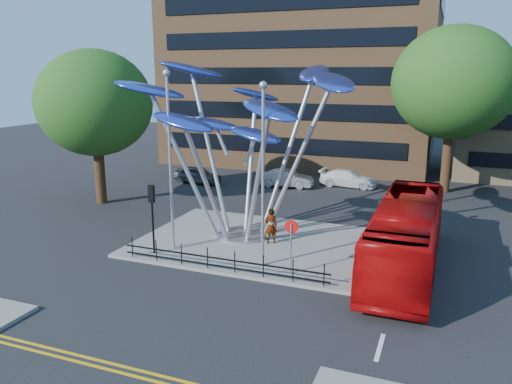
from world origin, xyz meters
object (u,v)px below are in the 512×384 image
at_px(tree_left, 95,103).
at_px(parked_car_left, 197,175).
at_px(tree_right, 454,83).
at_px(pedestrian, 271,226).
at_px(parked_car_right, 348,178).
at_px(street_lamp_left, 170,146).
at_px(traffic_light_island, 152,205).
at_px(red_bus, 406,235).
at_px(parked_car_mid, 286,178).
at_px(street_lamp_right, 263,159).
at_px(leaf_sculpture, 241,111).
at_px(no_entry_sign_island, 291,237).

distance_m(tree_left, parked_car_left, 10.57).
height_order(tree_right, parked_car_left, tree_right).
distance_m(pedestrian, parked_car_right, 15.26).
relative_size(street_lamp_left, parked_car_left, 2.20).
relative_size(traffic_light_island, parked_car_right, 0.77).
bearing_deg(parked_car_right, red_bus, -157.92).
bearing_deg(pedestrian, red_bus, 144.93).
relative_size(pedestrian, parked_car_mid, 0.44).
relative_size(pedestrian, parked_car_left, 0.46).
relative_size(traffic_light_island, pedestrian, 1.85).
bearing_deg(traffic_light_island, tree_left, 140.19).
bearing_deg(street_lamp_right, tree_right, 68.46).
bearing_deg(pedestrian, street_lamp_right, 73.51).
xyz_separation_m(parked_car_left, parked_car_mid, (7.18, 1.24, 0.01)).
relative_size(parked_car_mid, parked_car_right, 0.94).
height_order(tree_right, leaf_sculpture, tree_right).
bearing_deg(no_entry_sign_island, parked_car_mid, 108.53).
height_order(tree_left, pedestrian, tree_left).
bearing_deg(tree_left, leaf_sculpture, -15.55).
height_order(street_lamp_left, pedestrian, street_lamp_left).
xyz_separation_m(street_lamp_right, parked_car_right, (0.39, 18.20, -4.45)).
relative_size(street_lamp_left, pedestrian, 4.75).
xyz_separation_m(tree_right, red_bus, (-1.40, -16.72, -6.43)).
bearing_deg(street_lamp_right, parked_car_mid, 104.19).
distance_m(tree_right, tree_left, 25.09).
distance_m(tree_right, pedestrian, 19.28).
distance_m(no_entry_sign_island, parked_car_left, 20.11).
bearing_deg(no_entry_sign_island, red_bus, 30.97).
relative_size(traffic_light_island, parked_car_left, 0.86).
distance_m(tree_right, traffic_light_island, 24.06).
relative_size(leaf_sculpture, parked_car_left, 3.18).
relative_size(red_bus, parked_car_mid, 2.75).
relative_size(street_lamp_left, no_entry_sign_island, 3.59).
bearing_deg(red_bus, street_lamp_left, -170.47).
relative_size(tree_right, no_entry_sign_island, 4.94).
bearing_deg(pedestrian, no_entry_sign_island, 92.91).
bearing_deg(parked_car_mid, street_lamp_right, -171.55).
bearing_deg(red_bus, leaf_sculpture, 171.23).
bearing_deg(pedestrian, parked_car_left, -77.64).
height_order(tree_left, parked_car_mid, tree_left).
height_order(street_lamp_right, pedestrian, street_lamp_right).
xyz_separation_m(traffic_light_island, no_entry_sign_island, (7.00, 0.02, -0.80)).
relative_size(leaf_sculpture, parked_car_mid, 3.03).
distance_m(traffic_light_island, parked_car_left, 16.66).
xyz_separation_m(no_entry_sign_island, parked_car_left, (-12.78, 15.48, -1.13)).
distance_m(tree_left, parked_car_right, 19.62).
xyz_separation_m(tree_left, red_bus, (20.60, -4.72, -5.18)).
xyz_separation_m(tree_left, parked_car_mid, (10.39, 9.24, -6.10)).
distance_m(leaf_sculpture, parked_car_left, 15.57).
bearing_deg(red_bus, parked_car_right, 110.14).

